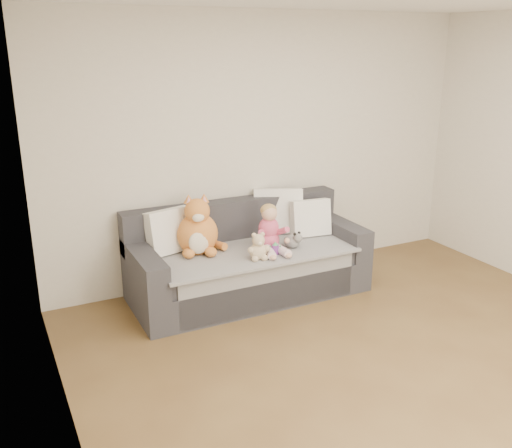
{
  "coord_description": "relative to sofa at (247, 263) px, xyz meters",
  "views": [
    {
      "loc": [
        -2.57,
        -2.48,
        2.31
      ],
      "look_at": [
        -0.42,
        1.87,
        0.75
      ],
      "focal_mm": 40.0,
      "sensor_mm": 36.0,
      "label": 1
    }
  ],
  "objects": [
    {
      "name": "room_shell",
      "position": [
        0.42,
        -1.64,
        0.99
      ],
      "size": [
        5.0,
        5.0,
        5.0
      ],
      "color": "brown",
      "rests_on": "ground"
    },
    {
      "name": "sofa",
      "position": [
        0.0,
        0.0,
        0.0
      ],
      "size": [
        2.2,
        0.94,
        0.85
      ],
      "color": "#29292E",
      "rests_on": "ground"
    },
    {
      "name": "cushion_left",
      "position": [
        -0.68,
        0.19,
        0.36
      ],
      "size": [
        0.47,
        0.29,
        0.41
      ],
      "rotation": [
        0.0,
        0.0,
        0.24
      ],
      "color": "white",
      "rests_on": "sofa"
    },
    {
      "name": "cushion_right_back",
      "position": [
        0.46,
        0.26,
        0.38
      ],
      "size": [
        0.53,
        0.39,
        0.46
      ],
      "rotation": [
        0.0,
        0.0,
        -0.42
      ],
      "color": "white",
      "rests_on": "sofa"
    },
    {
      "name": "cushion_right_front",
      "position": [
        0.7,
        0.02,
        0.34
      ],
      "size": [
        0.41,
        0.22,
        0.37
      ],
      "rotation": [
        0.0,
        0.0,
        -0.13
      ],
      "color": "white",
      "rests_on": "sofa"
    },
    {
      "name": "toddler",
      "position": [
        0.16,
        -0.16,
        0.34
      ],
      "size": [
        0.31,
        0.44,
        0.43
      ],
      "rotation": [
        0.0,
        0.0,
        -0.13
      ],
      "color": "#C74663",
      "rests_on": "sofa"
    },
    {
      "name": "plush_cat",
      "position": [
        -0.46,
        0.05,
        0.37
      ],
      "size": [
        0.44,
        0.39,
        0.57
      ],
      "rotation": [
        0.0,
        0.0,
        -0.26
      ],
      "color": "#C6682C",
      "rests_on": "sofa"
    },
    {
      "name": "teddy_bear",
      "position": [
        -0.05,
        -0.34,
        0.26
      ],
      "size": [
        0.2,
        0.15,
        0.25
      ],
      "rotation": [
        0.0,
        0.0,
        -0.18
      ],
      "color": "#D1B190",
      "rests_on": "sofa"
    },
    {
      "name": "plush_cow",
      "position": [
        0.37,
        -0.22,
        0.23
      ],
      "size": [
        0.14,
        0.21,
        0.17
      ],
      "rotation": [
        0.0,
        0.0,
        0.23
      ],
      "color": "white",
      "rests_on": "sofa"
    },
    {
      "name": "sippy_cup",
      "position": [
        0.14,
        -0.3,
        0.22
      ],
      "size": [
        0.1,
        0.08,
        0.12
      ],
      "rotation": [
        0.0,
        0.0,
        -0.39
      ],
      "color": "#713187",
      "rests_on": "sofa"
    }
  ]
}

